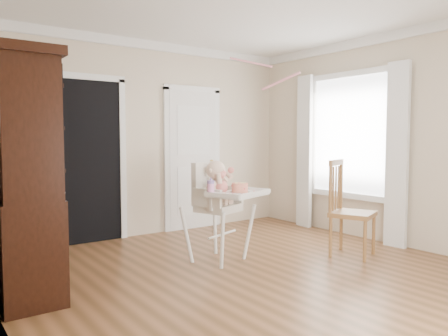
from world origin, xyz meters
TOP-DOWN VIEW (x-y plane):
  - floor at (0.00, 0.00)m, footprint 5.00×5.00m
  - wall_back at (0.00, 2.50)m, footprint 4.50×0.00m
  - wall_left at (-2.25, 0.00)m, footprint 0.00×5.00m
  - wall_right at (2.25, 0.00)m, footprint 0.00×5.00m
  - doorway at (-0.90, 2.48)m, footprint 1.06×0.05m
  - closet_door at (0.70, 2.48)m, footprint 0.96×0.09m
  - window_right at (2.18, 0.80)m, footprint 0.13×1.84m
  - high_chair at (-0.01, 0.80)m, footprint 0.85×0.95m
  - baby at (-0.01, 0.83)m, footprint 0.37×0.27m
  - cake at (0.11, 0.57)m, footprint 0.22×0.22m
  - sippy_cup at (-0.24, 0.62)m, footprint 0.08×0.08m
  - china_cabinet at (-1.99, 0.98)m, footprint 0.55×1.23m
  - dining_chair at (1.36, 0.11)m, footprint 0.59×0.59m
  - streamer at (0.23, 0.54)m, footprint 0.24×0.45m

SIDE VIEW (x-z plane):
  - floor at x=0.00m, z-range 0.00..0.00m
  - dining_chair at x=1.36m, z-range -0.04..1.07m
  - high_chair at x=-0.01m, z-range 0.13..1.25m
  - cake at x=0.11m, z-range 0.78..0.88m
  - sippy_cup at x=-0.24m, z-range 0.76..0.95m
  - baby at x=-0.01m, z-range 0.60..1.11m
  - closet_door at x=0.70m, z-range -0.04..2.09m
  - china_cabinet at x=-1.99m, z-range 0.00..2.07m
  - doorway at x=-0.90m, z-range 0.00..2.22m
  - window_right at x=2.18m, z-range 0.14..2.44m
  - wall_back at x=0.00m, z-range -0.90..3.60m
  - wall_left at x=-2.25m, z-range -1.15..3.85m
  - wall_right at x=2.25m, z-range -1.15..3.85m
  - streamer at x=0.23m, z-range 2.09..2.24m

